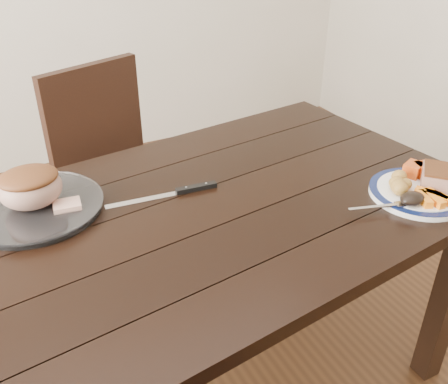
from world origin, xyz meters
name	(u,v)px	position (x,y,z in m)	size (l,w,h in m)	color
dining_table	(195,240)	(0.00, 0.00, 0.66)	(1.70, 1.09, 0.75)	black
chair_far	(117,171)	(-0.01, 0.73, 0.52)	(0.54, 0.54, 0.93)	black
dinner_plate	(418,193)	(0.59, -0.21, 0.76)	(0.27, 0.27, 0.02)	white
plate_rim	(419,191)	(0.59, -0.21, 0.77)	(0.27, 0.27, 0.02)	#0D1741
serving_platter	(35,208)	(-0.37, 0.20, 0.76)	(0.35, 0.35, 0.02)	white
pork_slice	(437,178)	(0.65, -0.22, 0.79)	(0.11, 0.08, 0.05)	tan
roasted_potatoes	(399,183)	(0.54, -0.19, 0.79)	(0.09, 0.09, 0.04)	gold
carrot_batons	(433,198)	(0.58, -0.27, 0.78)	(0.09, 0.11, 0.02)	orange
pumpkin_wedges	(419,169)	(0.65, -0.15, 0.79)	(0.10, 0.07, 0.04)	#ED531A
dark_mushroom	(412,198)	(0.52, -0.26, 0.79)	(0.07, 0.05, 0.03)	black
fork	(385,206)	(0.45, -0.24, 0.77)	(0.17, 0.07, 0.00)	silver
roast_joint	(30,188)	(-0.37, 0.20, 0.82)	(0.16, 0.14, 0.11)	#A67765
cut_slice	(67,206)	(-0.30, 0.14, 0.78)	(0.07, 0.06, 0.02)	tan
carving_knife	(183,191)	(0.01, 0.11, 0.76)	(0.32, 0.05, 0.01)	silver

